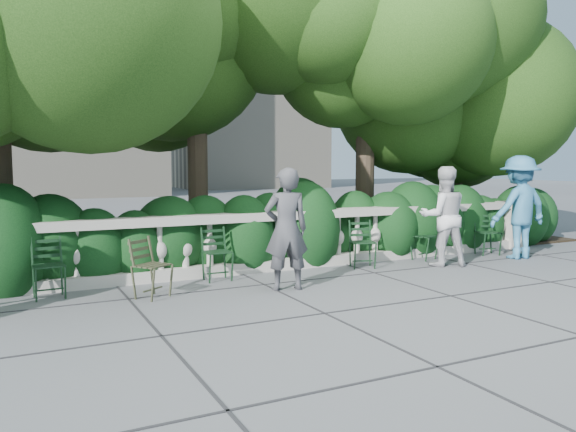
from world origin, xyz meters
name	(u,v)px	position (x,y,z in m)	size (l,w,h in m)	color
ground	(320,292)	(0.00, 0.00, 0.00)	(90.00, 90.00, 0.00)	#4C4E54
balustrade	(267,242)	(0.00, 1.80, 0.49)	(12.00, 0.44, 1.00)	#9E998E
shrub_hedge	(241,260)	(0.00, 3.00, 0.00)	(15.00, 2.60, 1.70)	black
tree_canopy	(269,50)	(0.69, 3.19, 3.96)	(15.04, 6.52, 6.78)	#3F3023
chair_b	(51,301)	(-3.43, 1.19, 0.00)	(0.44, 0.48, 0.84)	black
chair_c	(365,269)	(1.55, 1.15, 0.00)	(0.44, 0.48, 0.84)	black
chair_d	(221,282)	(-1.02, 1.26, 0.00)	(0.44, 0.48, 0.84)	black
chair_e	(431,260)	(3.15, 1.31, 0.00)	(0.44, 0.48, 0.84)	black
chair_f	(491,256)	(4.56, 1.18, 0.00)	(0.44, 0.48, 0.84)	black
chair_weathered	(161,299)	(-2.10, 0.61, 0.00)	(0.44, 0.48, 0.84)	black
person_woman_grey	(286,229)	(-0.35, 0.36, 0.88)	(0.64, 0.42, 1.76)	#3E3E43
person_casual_man	(443,216)	(2.99, 0.84, 0.88)	(0.86, 0.67, 1.76)	silver
person_older_blue	(519,207)	(4.80, 0.77, 0.98)	(1.27, 0.73, 1.96)	teal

